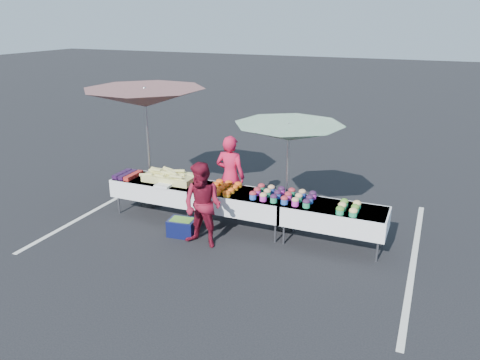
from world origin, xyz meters
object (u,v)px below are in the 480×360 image
at_px(table_right, 334,216).
at_px(umbrella_right, 289,133).
at_px(table_center, 240,201).
at_px(storage_bin, 182,227).
at_px(umbrella_left, 145,99).
at_px(customer, 203,205).
at_px(vendor, 230,176).
at_px(table_left, 159,188).

height_order(table_right, umbrella_right, umbrella_right).
bearing_deg(table_center, storage_bin, -141.88).
height_order(umbrella_left, umbrella_right, umbrella_left).
relative_size(customer, storage_bin, 2.87).
relative_size(vendor, customer, 1.09).
distance_m(table_center, umbrella_right, 1.58).
relative_size(customer, umbrella_right, 0.66).
bearing_deg(umbrella_right, table_right, -21.80).
height_order(table_left, vendor, vendor).
bearing_deg(table_center, vendor, 129.17).
relative_size(umbrella_right, storage_bin, 4.34).
bearing_deg(customer, vendor, 99.50).
bearing_deg(storage_bin, vendor, 64.27).
distance_m(table_right, umbrella_left, 4.45).
distance_m(vendor, umbrella_right, 1.64).
relative_size(table_right, storage_bin, 3.46).
bearing_deg(customer, table_left, 153.57).
bearing_deg(table_left, customer, -31.33).
bearing_deg(vendor, umbrella_right, 173.85).
distance_m(table_right, umbrella_right, 1.69).
distance_m(vendor, umbrella_left, 2.35).
xyz_separation_m(umbrella_right, storage_bin, (-1.68, -1.09, -1.72)).
distance_m(table_center, umbrella_left, 2.89).
bearing_deg(umbrella_right, table_left, -171.25).
xyz_separation_m(table_center, vendor, (-0.45, 0.55, 0.26)).
bearing_deg(vendor, storage_bin, 71.38).
relative_size(table_right, vendor, 1.11).
distance_m(vendor, customer, 1.45).
xyz_separation_m(table_right, customer, (-2.13, -0.89, 0.19)).
xyz_separation_m(table_left, customer, (1.47, -0.89, 0.19)).
xyz_separation_m(umbrella_left, storage_bin, (1.39, -1.09, -2.15)).
relative_size(umbrella_left, umbrella_right, 1.37).
distance_m(table_left, table_center, 1.80).
bearing_deg(umbrella_right, umbrella_left, -180.00).
bearing_deg(customer, storage_bin, 165.01).
xyz_separation_m(vendor, storage_bin, (-0.44, -1.24, -0.67)).
bearing_deg(storage_bin, table_left, 136.44).
relative_size(table_left, storage_bin, 3.46).
distance_m(umbrella_left, umbrella_right, 3.10).
bearing_deg(umbrella_left, vendor, 4.70).
relative_size(table_left, vendor, 1.11).
distance_m(table_left, vendor, 1.48).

